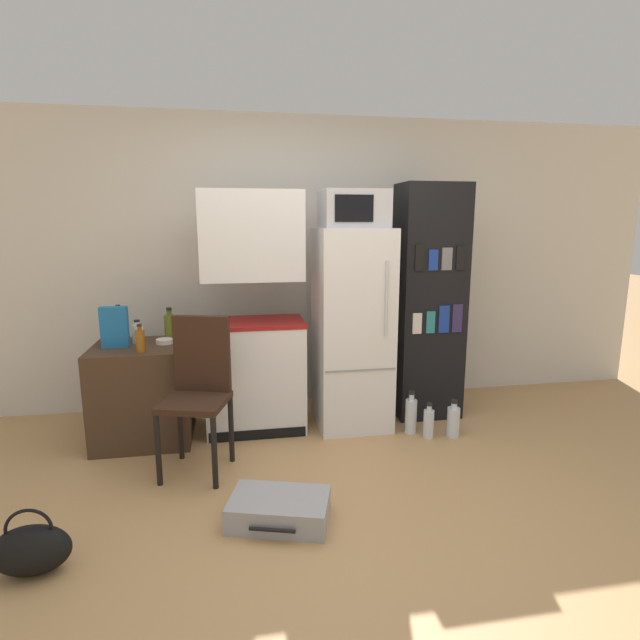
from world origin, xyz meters
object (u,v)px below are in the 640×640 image
at_px(chair, 199,381).
at_px(water_bottle_middle, 429,423).
at_px(cereal_box, 115,327).
at_px(side_table, 144,393).
at_px(water_bottle_front, 453,421).
at_px(water_bottle_back, 411,415).
at_px(refrigerator, 352,329).
at_px(suitcase_large_flat, 279,509).
at_px(microwave, 353,209).
at_px(bottle_olive_oil, 170,326).
at_px(bottle_amber_beer, 140,341).
at_px(bookshelf, 429,303).
at_px(bottle_milk_white, 138,333).
at_px(handbag, 31,549).
at_px(kitchen_hutch, 254,322).
at_px(bowl, 165,341).
at_px(bottle_wine_dark, 119,325).

bearing_deg(chair, water_bottle_middle, 21.79).
bearing_deg(cereal_box, side_table, 8.74).
bearing_deg(water_bottle_front, water_bottle_back, 158.11).
bearing_deg(cereal_box, refrigerator, 1.44).
bearing_deg(suitcase_large_flat, microwave, 77.45).
bearing_deg(water_bottle_back, refrigerator, 146.63).
bearing_deg(microwave, bottle_olive_oil, 174.87).
bearing_deg(bottle_amber_beer, bookshelf, 8.46).
bearing_deg(microwave, refrigerator, 73.52).
height_order(bottle_milk_white, handbag, bottle_milk_white).
relative_size(suitcase_large_flat, water_bottle_middle, 2.18).
bearing_deg(handbag, chair, 52.28).
xyz_separation_m(bookshelf, handbag, (-2.59, -1.60, -0.85)).
relative_size(kitchen_hutch, bottle_olive_oil, 7.37).
height_order(side_table, bottle_olive_oil, bottle_olive_oil).
bearing_deg(bowl, water_bottle_front, -10.63).
bearing_deg(microwave, water_bottle_middle, -36.88).
xyz_separation_m(kitchen_hutch, water_bottle_middle, (1.30, -0.44, -0.75)).
height_order(bottle_olive_oil, bottle_milk_white, bottle_olive_oil).
relative_size(microwave, chair, 0.48).
distance_m(bowl, handbag, 1.70).
distance_m(refrigerator, bowl, 1.45).
xyz_separation_m(refrigerator, cereal_box, (-1.79, -0.04, 0.09)).
xyz_separation_m(chair, handbag, (-0.74, -0.95, -0.48)).
relative_size(microwave, bowl, 3.86).
relative_size(refrigerator, chair, 1.55).
distance_m(side_table, bottle_olive_oil, 0.54).
height_order(suitcase_large_flat, water_bottle_back, water_bottle_back).
relative_size(bookshelf, bottle_milk_white, 10.98).
bearing_deg(water_bottle_front, microwave, 151.23).
xyz_separation_m(bottle_olive_oil, bottle_milk_white, (-0.23, -0.06, -0.03)).
bearing_deg(side_table, bottle_amber_beer, -79.00).
xyz_separation_m(bottle_milk_white, bowl, (0.20, -0.06, -0.06)).
height_order(side_table, suitcase_large_flat, side_table).
bearing_deg(water_bottle_front, suitcase_large_flat, -148.22).
xyz_separation_m(microwave, bottle_milk_white, (-1.65, 0.07, -0.92)).
distance_m(bottle_wine_dark, bowl, 0.41).
distance_m(bottle_olive_oil, bottle_amber_beer, 0.40).
relative_size(side_table, bottle_wine_dark, 2.67).
height_order(bookshelf, bottle_milk_white, bookshelf).
height_order(refrigerator, bowl, refrigerator).
height_order(kitchen_hutch, handbag, kitchen_hutch).
distance_m(side_table, bottle_milk_white, 0.45).
xyz_separation_m(bookshelf, suitcase_large_flat, (-1.40, -1.39, -0.90)).
height_order(bottle_olive_oil, bottle_wine_dark, bottle_wine_dark).
xyz_separation_m(side_table, water_bottle_back, (2.04, -0.26, -0.22)).
xyz_separation_m(side_table, kitchen_hutch, (0.84, 0.07, 0.50)).
bearing_deg(bottle_olive_oil, refrigerator, -5.07).
bearing_deg(bottle_amber_beer, bottle_olive_oil, 66.05).
relative_size(bottle_olive_oil, water_bottle_middle, 0.90).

